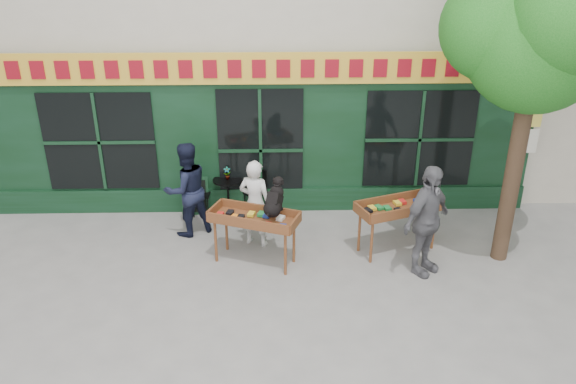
{
  "coord_description": "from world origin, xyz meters",
  "views": [
    {
      "loc": [
        0.28,
        -8.33,
        5.25
      ],
      "look_at": [
        0.5,
        0.5,
        1.24
      ],
      "focal_mm": 35.0,
      "sensor_mm": 36.0,
      "label": 1
    }
  ],
  "objects_px": {
    "book_cart_center": "(254,220)",
    "man_right": "(427,221)",
    "book_cart_right": "(399,209)",
    "man_left": "(187,189)",
    "bistro_table": "(228,189)",
    "woman": "(255,203)",
    "dog": "(274,197)"
  },
  "relations": [
    {
      "from": "book_cart_center",
      "to": "man_right",
      "type": "relative_size",
      "value": 0.83
    },
    {
      "from": "book_cart_center",
      "to": "man_right",
      "type": "height_order",
      "value": "man_right"
    },
    {
      "from": "book_cart_right",
      "to": "man_left",
      "type": "relative_size",
      "value": 0.88
    },
    {
      "from": "man_right",
      "to": "man_left",
      "type": "xyz_separation_m",
      "value": [
        -4.17,
        1.5,
        -0.05
      ]
    },
    {
      "from": "book_cart_right",
      "to": "bistro_table",
      "type": "distance_m",
      "value": 3.56
    },
    {
      "from": "book_cart_right",
      "to": "man_right",
      "type": "height_order",
      "value": "man_right"
    },
    {
      "from": "man_right",
      "to": "book_cart_center",
      "type": "bearing_deg",
      "value": 131.44
    },
    {
      "from": "woman",
      "to": "man_left",
      "type": "bearing_deg",
      "value": 1.73
    },
    {
      "from": "book_cart_center",
      "to": "bistro_table",
      "type": "bearing_deg",
      "value": 128.31
    },
    {
      "from": "book_cart_center",
      "to": "woman",
      "type": "relative_size",
      "value": 0.97
    },
    {
      "from": "dog",
      "to": "book_cart_right",
      "type": "xyz_separation_m",
      "value": [
        2.22,
        0.41,
        -0.47
      ]
    },
    {
      "from": "dog",
      "to": "woman",
      "type": "height_order",
      "value": "woman"
    },
    {
      "from": "book_cart_center",
      "to": "dog",
      "type": "distance_m",
      "value": 0.59
    },
    {
      "from": "woman",
      "to": "dog",
      "type": "bearing_deg",
      "value": 137.66
    },
    {
      "from": "book_cart_right",
      "to": "bistro_table",
      "type": "relative_size",
      "value": 2.13
    },
    {
      "from": "book_cart_center",
      "to": "dog",
      "type": "height_order",
      "value": "dog"
    },
    {
      "from": "dog",
      "to": "man_left",
      "type": "relative_size",
      "value": 0.32
    },
    {
      "from": "man_right",
      "to": "bistro_table",
      "type": "xyz_separation_m",
      "value": [
        -3.47,
        2.34,
        -0.43
      ]
    },
    {
      "from": "book_cart_right",
      "to": "bistro_table",
      "type": "height_order",
      "value": "book_cart_right"
    },
    {
      "from": "woman",
      "to": "book_cart_right",
      "type": "distance_m",
      "value": 2.59
    },
    {
      "from": "man_right",
      "to": "man_left",
      "type": "distance_m",
      "value": 4.44
    },
    {
      "from": "book_cart_center",
      "to": "bistro_table",
      "type": "relative_size",
      "value": 2.14
    },
    {
      "from": "book_cart_center",
      "to": "book_cart_right",
      "type": "height_order",
      "value": "same"
    },
    {
      "from": "dog",
      "to": "man_left",
      "type": "distance_m",
      "value": 2.05
    },
    {
      "from": "dog",
      "to": "man_right",
      "type": "bearing_deg",
      "value": 13.36
    },
    {
      "from": "man_left",
      "to": "book_cart_right",
      "type": "bearing_deg",
      "value": 136.48
    },
    {
      "from": "book_cart_center",
      "to": "man_left",
      "type": "distance_m",
      "value": 1.71
    },
    {
      "from": "book_cart_center",
      "to": "man_left",
      "type": "bearing_deg",
      "value": 160.71
    },
    {
      "from": "book_cart_center",
      "to": "man_left",
      "type": "xyz_separation_m",
      "value": [
        -1.3,
        1.11,
        0.1
      ]
    },
    {
      "from": "man_left",
      "to": "book_cart_center",
      "type": "bearing_deg",
      "value": 107.06
    },
    {
      "from": "book_cart_right",
      "to": "bistro_table",
      "type": "bearing_deg",
      "value": 132.66
    },
    {
      "from": "woman",
      "to": "man_left",
      "type": "height_order",
      "value": "man_left"
    }
  ]
}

